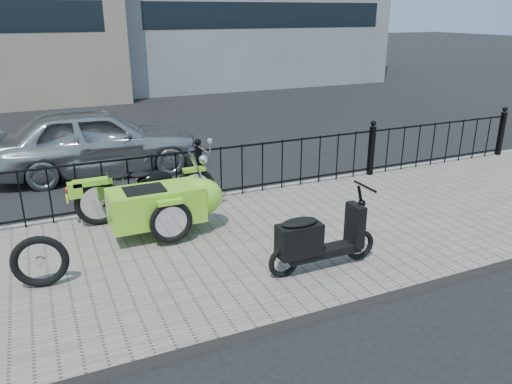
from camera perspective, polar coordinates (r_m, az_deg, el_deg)
name	(u,v)px	position (r m, az deg, el deg)	size (l,w,h in m)	color
ground	(228,236)	(7.45, -3.19, -5.08)	(120.00, 120.00, 0.00)	black
sidewalk	(241,246)	(7.00, -1.70, -6.22)	(30.00, 3.80, 0.12)	#6F665D
curb	(198,201)	(8.68, -6.66, -1.03)	(30.00, 0.10, 0.12)	gray
iron_fence	(199,174)	(8.38, -6.51, 2.03)	(14.11, 0.11, 1.08)	black
motorcycle_sidecar	(166,200)	(7.30, -10.23, -0.86)	(2.28, 1.48, 0.98)	black
scooter	(317,240)	(6.16, 6.94, -5.49)	(1.51, 0.44, 1.02)	black
spare_tire	(40,262)	(6.29, -23.46, -7.31)	(0.64, 0.64, 0.09)	black
sedan_car	(97,140)	(10.65, -17.70, 5.67)	(1.63, 4.05, 1.38)	#A4A7AB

